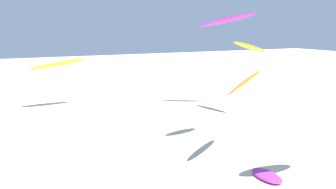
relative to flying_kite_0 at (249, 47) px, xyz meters
The scene contains 5 objects.
flying_kite_0 is the anchor object (origin of this frame).
flying_kite_1 6.29m from the flying_kite_0, 92.32° to the left, with size 7.95×6.95×15.09m.
flying_kite_3 28.77m from the flying_kite_0, 146.83° to the left, with size 8.70×10.04×8.00m.
flying_kite_5 17.47m from the flying_kite_0, 129.70° to the right, with size 6.64×4.54×8.73m.
grounded_kite_0 23.17m from the flying_kite_0, 123.81° to the right, with size 2.01×3.37×0.39m.
Camera 1 is at (-7.40, 1.97, 12.47)m, focal length 35.00 mm.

